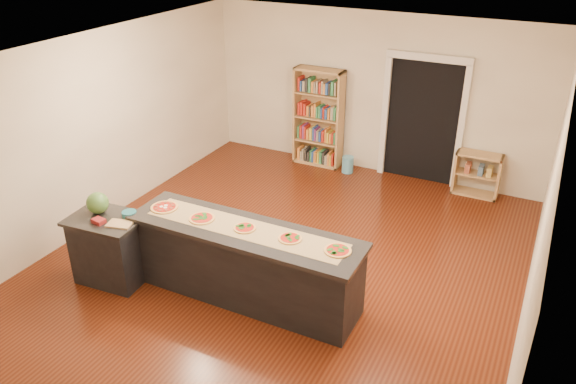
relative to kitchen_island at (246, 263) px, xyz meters
The scene contains 17 objects.
room 1.22m from the kitchen_island, 84.91° to the left, with size 6.00×7.00×2.80m.
doorway 4.43m from the kitchen_island, 77.16° to the left, with size 1.40×0.09×2.21m.
kitchen_island is the anchor object (origin of this frame).
side_counter 1.76m from the kitchen_island, 165.45° to the right, with size 0.90×0.66×0.89m.
bookshelf 4.20m from the kitchen_island, 101.97° to the left, with size 0.89×0.32×1.79m, color tan.
low_shelf 4.55m from the kitchen_island, 63.90° to the left, with size 0.73×0.31×0.73m, color tan.
waste_bin 3.98m from the kitchen_island, 93.06° to the left, with size 0.21×0.21×0.30m, color #549DBD.
kraft_paper 0.47m from the kitchen_island, 90.14° to the left, with size 2.49×0.45×0.00m, color #957A4D.
watermelon 1.99m from the kitchen_island, 168.56° to the right, with size 0.27×0.27×0.27m, color #144214.
cutting_board 1.58m from the kitchen_island, 161.01° to the right, with size 0.29×0.20×0.02m, color tan.
package_red 1.84m from the kitchen_island, 161.18° to the right, with size 0.15×0.11×0.05m, color maroon.
package_teal 1.56m from the kitchen_island, 169.05° to the right, with size 0.18×0.18×0.07m, color #195966.
pizza_a 1.25m from the kitchen_island, behind, with size 0.32×0.32×0.02m.
pizza_b 0.75m from the kitchen_island, behind, with size 0.30×0.30×0.02m.
pizza_c 0.48m from the kitchen_island, 90.14° to the left, with size 0.27×0.27×0.02m.
pizza_d 0.75m from the kitchen_island, ahead, with size 0.28×0.28×0.02m.
pizza_e 1.25m from the kitchen_island, ahead, with size 0.32×0.32×0.02m.
Camera 1 is at (2.90, -5.58, 4.27)m, focal length 35.00 mm.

